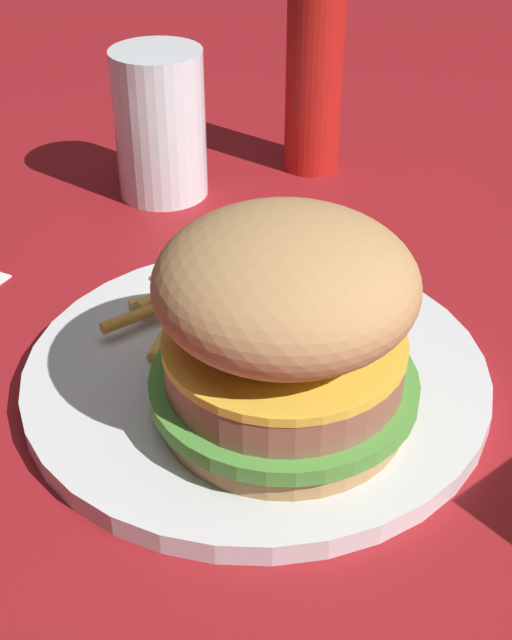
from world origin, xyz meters
TOP-DOWN VIEW (x-y plane):
  - ground_plane at (0.00, 0.00)m, footprint 1.60×1.60m
  - plate at (0.02, -0.03)m, footprint 0.25×0.25m
  - sandwich at (0.04, 0.01)m, footprint 0.13×0.13m
  - fries_pile at (0.00, -0.08)m, footprint 0.11×0.10m
  - drink_glass at (-0.11, -0.23)m, footprint 0.07×0.07m
  - ketchup_bottle at (-0.22, -0.18)m, footprint 0.04×0.04m

SIDE VIEW (x-z plane):
  - ground_plane at x=0.00m, z-range 0.00..0.00m
  - plate at x=0.02m, z-range 0.00..0.01m
  - fries_pile at x=0.00m, z-range 0.01..0.02m
  - drink_glass at x=-0.11m, z-range -0.01..0.10m
  - sandwich at x=0.04m, z-range 0.01..0.12m
  - ketchup_bottle at x=-0.22m, z-range 0.00..0.15m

